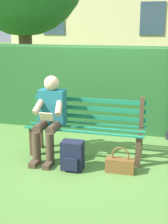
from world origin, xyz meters
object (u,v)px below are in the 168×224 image
park_bench (87,125)px  backpack (72,156)px  person_seated (50,115)px  handbag (120,164)px

park_bench → backpack: bearing=83.3°
park_bench → person_seated: bearing=19.3°
handbag → person_seated: bearing=-14.9°
backpack → handbag: backpack is taller
park_bench → person_seated: 0.57m
handbag → park_bench: bearing=-39.3°
backpack → handbag: (-0.63, -0.08, -0.09)m
person_seated → backpack: person_seated is taller
park_bench → backpack: size_ratio=4.29×
backpack → handbag: size_ratio=1.06×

